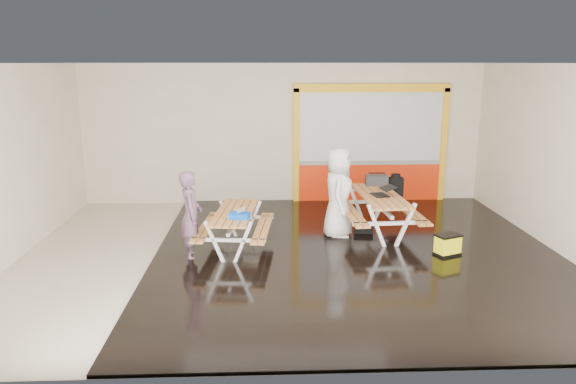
{
  "coord_description": "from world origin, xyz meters",
  "views": [
    {
      "loc": [
        -0.43,
        -9.58,
        3.51
      ],
      "look_at": [
        0.0,
        0.9,
        1.0
      ],
      "focal_mm": 33.82,
      "sensor_mm": 36.0,
      "label": 1
    }
  ],
  "objects_px": {
    "laptop_left": "(235,214)",
    "fluke_bag": "(448,245)",
    "laptop_right": "(383,192)",
    "toolbox": "(377,180)",
    "picnic_table_left": "(235,221)",
    "dark_case": "(363,228)",
    "person_left": "(191,215)",
    "blue_pouch": "(240,216)",
    "picnic_table_right": "(380,204)",
    "backpack": "(395,186)",
    "person_right": "(338,193)"
  },
  "relations": [
    {
      "from": "fluke_bag",
      "to": "dark_case",
      "type": "bearing_deg",
      "value": 132.28
    },
    {
      "from": "laptop_right",
      "to": "blue_pouch",
      "type": "height_order",
      "value": "laptop_right"
    },
    {
      "from": "picnic_table_right",
      "to": "fluke_bag",
      "type": "distance_m",
      "value": 1.74
    },
    {
      "from": "laptop_left",
      "to": "fluke_bag",
      "type": "relative_size",
      "value": 0.63
    },
    {
      "from": "picnic_table_left",
      "to": "dark_case",
      "type": "xyz_separation_m",
      "value": [
        2.63,
        0.91,
        -0.47
      ]
    },
    {
      "from": "person_right",
      "to": "backpack",
      "type": "bearing_deg",
      "value": -41.74
    },
    {
      "from": "picnic_table_left",
      "to": "person_left",
      "type": "distance_m",
      "value": 0.88
    },
    {
      "from": "person_right",
      "to": "fluke_bag",
      "type": "distance_m",
      "value": 2.38
    },
    {
      "from": "person_left",
      "to": "toolbox",
      "type": "relative_size",
      "value": 3.34
    },
    {
      "from": "laptop_right",
      "to": "toolbox",
      "type": "xyz_separation_m",
      "value": [
        0.07,
        0.96,
        0.05
      ]
    },
    {
      "from": "picnic_table_right",
      "to": "laptop_right",
      "type": "distance_m",
      "value": 0.28
    },
    {
      "from": "blue_pouch",
      "to": "laptop_left",
      "type": "bearing_deg",
      "value": 120.42
    },
    {
      "from": "laptop_right",
      "to": "dark_case",
      "type": "bearing_deg",
      "value": 156.49
    },
    {
      "from": "fluke_bag",
      "to": "picnic_table_left",
      "type": "bearing_deg",
      "value": 172.37
    },
    {
      "from": "person_left",
      "to": "picnic_table_left",
      "type": "bearing_deg",
      "value": -71.06
    },
    {
      "from": "laptop_left",
      "to": "dark_case",
      "type": "bearing_deg",
      "value": 25.49
    },
    {
      "from": "laptop_right",
      "to": "person_left",
      "type": "bearing_deg",
      "value": -163.03
    },
    {
      "from": "laptop_left",
      "to": "fluke_bag",
      "type": "distance_m",
      "value": 3.95
    },
    {
      "from": "laptop_right",
      "to": "picnic_table_right",
      "type": "bearing_deg",
      "value": 119.32
    },
    {
      "from": "blue_pouch",
      "to": "fluke_bag",
      "type": "height_order",
      "value": "blue_pouch"
    },
    {
      "from": "laptop_right",
      "to": "dark_case",
      "type": "distance_m",
      "value": 0.89
    },
    {
      "from": "blue_pouch",
      "to": "backpack",
      "type": "bearing_deg",
      "value": 35.28
    },
    {
      "from": "picnic_table_right",
      "to": "blue_pouch",
      "type": "bearing_deg",
      "value": -155.37
    },
    {
      "from": "person_left",
      "to": "fluke_bag",
      "type": "bearing_deg",
      "value": -99.18
    },
    {
      "from": "backpack",
      "to": "fluke_bag",
      "type": "height_order",
      "value": "backpack"
    },
    {
      "from": "person_left",
      "to": "blue_pouch",
      "type": "xyz_separation_m",
      "value": [
        0.88,
        -0.09,
        0.01
      ]
    },
    {
      "from": "dark_case",
      "to": "picnic_table_left",
      "type": "bearing_deg",
      "value": -160.89
    },
    {
      "from": "picnic_table_left",
      "to": "picnic_table_right",
      "type": "bearing_deg",
      "value": 15.73
    },
    {
      "from": "toolbox",
      "to": "backpack",
      "type": "height_order",
      "value": "toolbox"
    },
    {
      "from": "picnic_table_right",
      "to": "toolbox",
      "type": "bearing_deg",
      "value": 83.46
    },
    {
      "from": "dark_case",
      "to": "picnic_table_right",
      "type": "bearing_deg",
      "value": -15.39
    },
    {
      "from": "toolbox",
      "to": "picnic_table_right",
      "type": "bearing_deg",
      "value": -96.54
    },
    {
      "from": "person_right",
      "to": "blue_pouch",
      "type": "distance_m",
      "value": 2.31
    },
    {
      "from": "person_right",
      "to": "dark_case",
      "type": "distance_m",
      "value": 0.98
    },
    {
      "from": "toolbox",
      "to": "backpack",
      "type": "bearing_deg",
      "value": 24.84
    },
    {
      "from": "picnic_table_right",
      "to": "laptop_left",
      "type": "bearing_deg",
      "value": -158.32
    },
    {
      "from": "picnic_table_left",
      "to": "fluke_bag",
      "type": "xyz_separation_m",
      "value": [
        3.94,
        -0.53,
        -0.36
      ]
    },
    {
      "from": "backpack",
      "to": "person_right",
      "type": "bearing_deg",
      "value": -141.16
    },
    {
      "from": "person_right",
      "to": "dark_case",
      "type": "relative_size",
      "value": 4.72
    },
    {
      "from": "dark_case",
      "to": "person_right",
      "type": "bearing_deg",
      "value": -166.25
    },
    {
      "from": "picnic_table_left",
      "to": "backpack",
      "type": "height_order",
      "value": "backpack"
    },
    {
      "from": "person_left",
      "to": "person_right",
      "type": "bearing_deg",
      "value": -75.24
    },
    {
      "from": "laptop_left",
      "to": "laptop_right",
      "type": "xyz_separation_m",
      "value": [
        2.94,
        1.09,
        0.11
      ]
    },
    {
      "from": "backpack",
      "to": "fluke_bag",
      "type": "xyz_separation_m",
      "value": [
        0.42,
        -2.47,
        -0.55
      ]
    },
    {
      "from": "laptop_left",
      "to": "toolbox",
      "type": "relative_size",
      "value": 0.67
    },
    {
      "from": "person_left",
      "to": "blue_pouch",
      "type": "bearing_deg",
      "value": -102.99
    },
    {
      "from": "picnic_table_left",
      "to": "fluke_bag",
      "type": "relative_size",
      "value": 3.88
    },
    {
      "from": "picnic_table_left",
      "to": "laptop_left",
      "type": "relative_size",
      "value": 6.19
    },
    {
      "from": "backpack",
      "to": "fluke_bag",
      "type": "bearing_deg",
      "value": -80.37
    },
    {
      "from": "picnic_table_right",
      "to": "person_left",
      "type": "relative_size",
      "value": 1.39
    }
  ]
}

